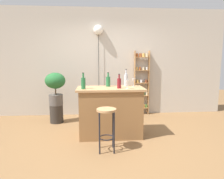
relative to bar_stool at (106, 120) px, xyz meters
name	(u,v)px	position (x,y,z in m)	size (l,w,h in m)	color
ground	(112,141)	(0.11, 0.38, -0.51)	(12.00, 12.00, 0.00)	brown
back_wall	(106,62)	(0.11, 2.33, 0.89)	(6.40, 0.10, 2.80)	#BCB2A3
kitchen_counter	(110,112)	(0.11, 0.68, -0.04)	(1.27, 0.66, 0.95)	olive
bar_stool	(106,120)	(0.00, 0.00, 0.00)	(0.32, 0.32, 0.70)	black
spice_shelf	(142,83)	(1.06, 2.20, 0.35)	(0.40, 0.12, 1.71)	#9E7042
plant_stool	(57,114)	(-1.10, 1.61, -0.30)	(0.31, 0.31, 0.42)	#2D2823
potted_plant	(55,86)	(-1.10, 1.61, 0.36)	(0.46, 0.42, 0.76)	#514C47
bottle_olive_oil	(119,83)	(0.27, 0.58, 0.53)	(0.07, 0.07, 0.27)	maroon
bottle_soda_blue	(83,83)	(-0.39, 0.53, 0.54)	(0.08, 0.08, 0.30)	#236638
bottle_sauce_amber	(126,80)	(0.44, 0.89, 0.56)	(0.08, 0.08, 0.34)	#B2B2B7
bottle_spirits_clear	(108,81)	(0.08, 0.86, 0.54)	(0.08, 0.08, 0.28)	#236638
wine_glass_left	(133,80)	(0.58, 0.85, 0.55)	(0.07, 0.07, 0.16)	silver
wine_glass_center	(127,82)	(0.41, 0.51, 0.55)	(0.07, 0.07, 0.16)	silver
pendant_globe_light	(98,31)	(-0.08, 2.22, 1.69)	(0.25, 0.25, 2.35)	black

